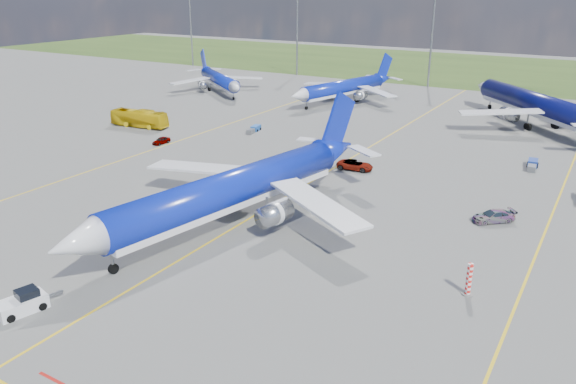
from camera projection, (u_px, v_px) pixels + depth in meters
The scene contains 16 objects.
ground at pixel (179, 260), 55.14m from camera, with size 400.00×400.00×0.00m, color #535351.
grass_strip at pixel (498, 71), 175.91m from camera, with size 400.00×80.00×0.01m, color #2D4719.
taxiway_lines at pixel (314, 181), 77.36m from camera, with size 60.25×160.00×0.02m.
floodlight_masts at pixel (514, 41), 134.53m from camera, with size 202.20×0.50×22.70m.
warning_post at pixel (469, 279), 48.58m from camera, with size 0.50×0.50×3.00m, color red.
bg_jet_nw at pixel (220, 92), 141.30m from camera, with size 25.93×34.03×8.91m, color #0B1D9E, non-canonical shape.
bg_jet_nnw at pixel (343, 102), 129.18m from camera, with size 27.76×36.43×9.54m, color #0B1D9E, non-canonical shape.
bg_jet_n at pixel (531, 125), 107.86m from camera, with size 35.02×45.96×12.04m, color #080B44, non-canonical shape.
main_airliner at pixel (232, 224), 63.49m from camera, with size 35.01×45.95×12.04m, color #0B1D9E, non-canonical shape.
pushback_tug at pixel (23, 303), 46.38m from camera, with size 2.90×5.50×1.83m.
apron_bus at pixel (139, 118), 106.16m from camera, with size 2.72×11.64×3.24m, color gold.
service_car_a at pixel (161, 141), 95.09m from camera, with size 1.39×3.46×1.18m, color #999999.
service_car_b at pixel (355, 165), 81.78m from camera, with size 2.41×5.23×1.45m, color #999999.
service_car_c at pixel (494, 216), 63.84m from camera, with size 1.97×4.84×1.41m, color #999999.
baggage_tug_c at pixel (254, 129), 103.04m from camera, with size 1.86×4.42×0.96m.
baggage_tug_e at pixel (532, 165), 82.68m from camera, with size 1.64×4.72×1.04m.
Camera 1 is at (34.49, -36.89, 25.50)m, focal length 35.00 mm.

